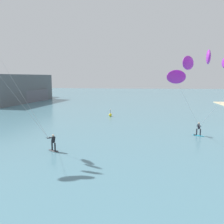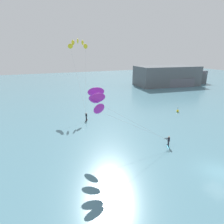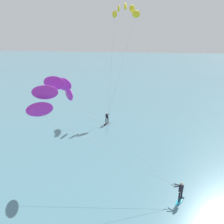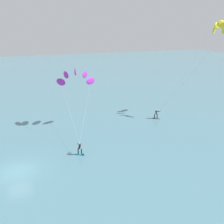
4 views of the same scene
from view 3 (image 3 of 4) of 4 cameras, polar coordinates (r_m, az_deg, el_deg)
kitesurfer_nearshore at (r=21.22m, az=-11.57°, el=3.55°), size 12.20×6.14×9.26m
kitesurfer_mid_water at (r=42.79m, az=2.79°, el=20.69°), size 4.71×11.92×16.34m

